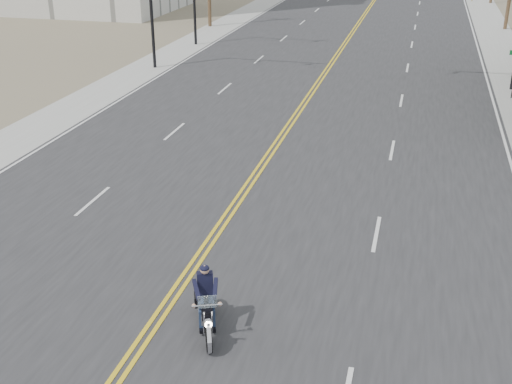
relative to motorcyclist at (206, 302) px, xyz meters
The scene contains 3 objects.
sidewalk_right 65.01m from the motorcyclist, 81.03° to the left, with size 3.00×200.00×0.01m, color #A5A5A0.
traffic_mast_right 27.60m from the motorcyclist, 73.82° to the left, with size 7.10×0.26×7.00m.
motorcyclist is the anchor object (origin of this frame).
Camera 1 is at (5.83, -6.60, 9.59)m, focal length 45.00 mm.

